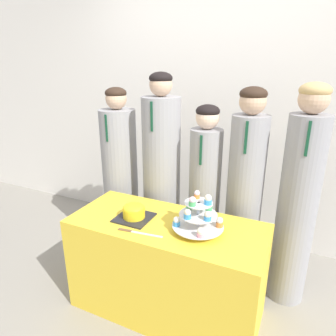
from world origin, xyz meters
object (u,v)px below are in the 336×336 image
(student_0, at_px, (121,179))
(cupcake_stand, at_px, (198,215))
(student_4, at_px, (298,203))
(student_2, at_px, (204,198))
(student_3, at_px, (244,197))
(student_1, at_px, (162,180))
(round_cake, at_px, (134,212))
(cake_knife, at_px, (133,232))

(student_0, bearing_deg, cupcake_stand, -29.48)
(student_4, bearing_deg, student_0, 180.00)
(cupcake_stand, xyz_separation_m, student_2, (-0.13, 0.52, -0.12))
(student_0, distance_m, student_3, 1.11)
(student_1, height_order, student_3, student_1)
(round_cake, height_order, cupcake_stand, cupcake_stand)
(round_cake, xyz_separation_m, student_2, (0.32, 0.55, -0.06))
(round_cake, relative_size, student_0, 0.15)
(student_0, height_order, student_3, student_3)
(cake_knife, relative_size, student_1, 0.18)
(round_cake, relative_size, cupcake_stand, 0.72)
(cupcake_stand, height_order, student_3, student_3)
(student_3, distance_m, student_4, 0.37)
(cake_knife, height_order, cupcake_stand, cupcake_stand)
(cupcake_stand, relative_size, student_4, 0.20)
(round_cake, height_order, student_4, student_4)
(round_cake, xyz_separation_m, cupcake_stand, (0.45, 0.02, 0.06))
(cupcake_stand, bearing_deg, student_0, 150.52)
(round_cake, distance_m, student_2, 0.64)
(cake_knife, height_order, student_1, student_1)
(student_2, distance_m, student_4, 0.69)
(cake_knife, xyz_separation_m, student_0, (-0.56, 0.70, 0.01))
(cake_knife, relative_size, student_4, 0.19)
(student_0, bearing_deg, student_4, -0.00)
(student_2, distance_m, student_3, 0.32)
(student_1, xyz_separation_m, student_3, (0.69, -0.00, -0.02))
(student_4, bearing_deg, student_3, -180.00)
(cake_knife, distance_m, student_1, 0.72)
(cupcake_stand, height_order, student_4, student_4)
(cupcake_stand, xyz_separation_m, student_1, (-0.51, 0.52, -0.04))
(student_2, relative_size, student_4, 0.89)
(student_0, xyz_separation_m, student_1, (0.41, 0.00, 0.06))
(cake_knife, bearing_deg, cupcake_stand, 19.24)
(cupcake_stand, distance_m, student_0, 1.07)
(student_2, xyz_separation_m, student_3, (0.31, 0.00, 0.06))
(round_cake, distance_m, student_1, 0.55)
(round_cake, relative_size, student_1, 0.14)
(cupcake_stand, distance_m, student_3, 0.56)
(student_0, bearing_deg, student_1, 0.00)
(cake_knife, distance_m, student_0, 0.90)
(round_cake, height_order, student_1, student_1)
(student_2, bearing_deg, student_4, 0.00)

